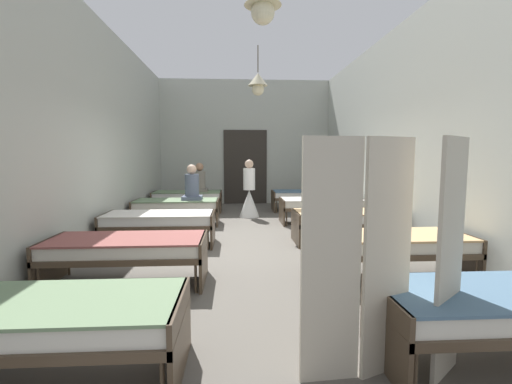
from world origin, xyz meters
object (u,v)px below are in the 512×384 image
bed_right_row_3 (321,204)px  bed_left_row_4 (188,196)px  bed_left_row_3 (177,206)px  bed_right_row_2 (347,218)px  bed_right_row_1 (393,244)px  nurse_near_aisle (249,196)px  patient_seated_secondary (192,187)px  privacy_screen (390,260)px  bed_right_row_4 (305,195)px  patient_seated_primary (200,181)px  bed_left_row_0 (45,319)px  bed_left_row_1 (127,249)px  bed_left_row_2 (159,221)px  bed_right_row_0 (505,307)px

bed_right_row_3 → bed_left_row_4: size_ratio=1.00×
bed_left_row_3 → bed_right_row_2: bearing=-29.3°
bed_right_row_1 → nurse_near_aisle: bearing=109.4°
bed_left_row_4 → bed_right_row_1: bearing=-59.3°
patient_seated_secondary → privacy_screen: bearing=-70.4°
bed_right_row_2 → bed_right_row_4: 3.76m
bed_left_row_3 → patient_seated_primary: (0.35, 1.79, 0.43)m
bed_left_row_0 → bed_left_row_1: bearing=90.0°
bed_left_row_2 → patient_seated_primary: patient_seated_primary is taller
bed_right_row_3 → bed_left_row_2: bearing=-150.7°
bed_right_row_2 → patient_seated_primary: (-3.00, 3.67, 0.43)m
nurse_near_aisle → patient_seated_primary: size_ratio=1.86×
bed_left_row_0 → bed_left_row_1: size_ratio=1.00×
bed_left_row_0 → bed_right_row_3: same height
bed_right_row_0 → bed_right_row_4: (0.00, 7.52, 0.00)m
bed_left_row_1 → patient_seated_primary: patient_seated_primary is taller
bed_left_row_2 → bed_right_row_2: bearing=0.0°
bed_right_row_3 → patient_seated_secondary: size_ratio=2.37×
bed_left_row_2 → bed_right_row_0: bearing=-48.3°
bed_left_row_2 → patient_seated_secondary: bearing=79.5°
bed_left_row_1 → patient_seated_secondary: size_ratio=2.37×
bed_left_row_0 → patient_seated_primary: patient_seated_primary is taller
bed_left_row_4 → patient_seated_secondary: bearing=-79.4°
bed_left_row_0 → bed_left_row_4: size_ratio=1.00×
bed_right_row_1 → bed_right_row_2: 1.88m
nurse_near_aisle → patient_seated_secondary: size_ratio=1.86×
bed_right_row_3 → nurse_near_aisle: size_ratio=1.28×
bed_right_row_4 → bed_left_row_0: bearing=-114.0°
bed_left_row_4 → bed_right_row_4: same height
bed_left_row_2 → bed_left_row_3: size_ratio=1.00×
bed_right_row_0 → bed_left_row_2: (-3.35, 3.76, 0.00)m
bed_right_row_3 → nurse_near_aisle: (-1.65, 0.93, 0.09)m
bed_left_row_4 → bed_right_row_4: (3.35, 0.00, 0.00)m
bed_right_row_0 → bed_left_row_4: same height
bed_left_row_3 → bed_right_row_4: bearing=29.3°
bed_right_row_0 → bed_right_row_4: 7.52m
patient_seated_secondary → privacy_screen: 6.11m
bed_right_row_0 → patient_seated_secondary: bearing=117.9°
bed_left_row_1 → bed_right_row_0: bearing=-29.3°
bed_right_row_3 → bed_left_row_4: 3.84m
bed_right_row_3 → privacy_screen: size_ratio=1.12×
bed_left_row_4 → bed_left_row_2: bearing=-90.0°
bed_left_row_0 → bed_left_row_2: same height
bed_right_row_0 → bed_right_row_2: 3.76m
nurse_near_aisle → privacy_screen: size_ratio=0.87×
bed_left_row_0 → bed_right_row_1: bearing=29.3°
bed_left_row_4 → privacy_screen: size_ratio=1.12×
bed_left_row_2 → bed_right_row_3: same height
bed_left_row_4 → bed_left_row_3: bearing=-90.0°
bed_left_row_2 → nurse_near_aisle: bearing=58.9°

